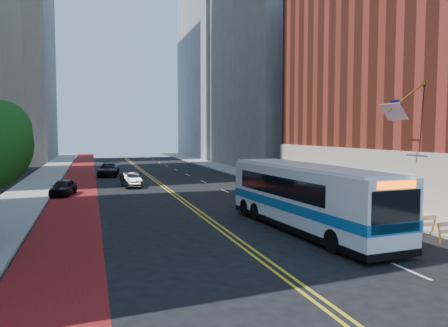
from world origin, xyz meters
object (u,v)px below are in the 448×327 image
car_a (63,187)px  car_c (109,170)px  car_b (131,180)px  transit_bus (306,197)px

car_a → car_c: bearing=86.7°
car_b → car_c: size_ratio=0.77×
car_a → car_b: car_b is taller
transit_bus → car_a: 22.43m
transit_bus → car_a: transit_bus is taller
car_b → transit_bus: bearing=-77.1°
transit_bus → car_a: size_ratio=3.30×
car_c → car_a: bearing=-97.2°
car_a → transit_bus: bearing=-41.7°
car_b → car_c: car_c is taller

